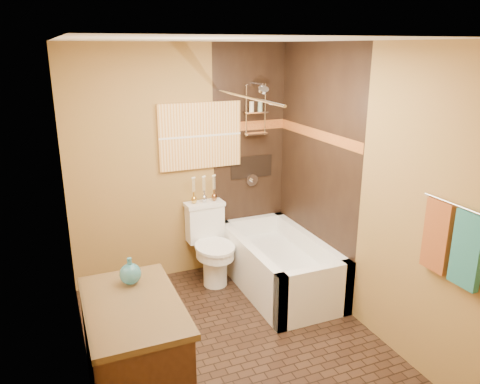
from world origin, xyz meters
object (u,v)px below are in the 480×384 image
sunset_painting (200,136)px  bathtub (279,268)px  toilet (211,244)px  vanity (135,361)px

sunset_painting → bathtub: size_ratio=0.60×
toilet → vanity: size_ratio=0.84×
bathtub → vanity: (-1.72, -1.22, 0.22)m
bathtub → vanity: size_ratio=1.51×
sunset_painting → bathtub: sunset_painting is taller
bathtub → toilet: 0.78m
toilet → vanity: 2.02m
bathtub → vanity: 2.13m
sunset_painting → toilet: sunset_painting is taller
bathtub → vanity: vanity is taller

